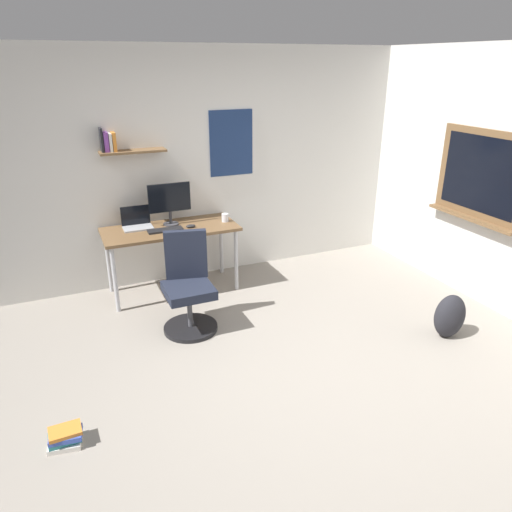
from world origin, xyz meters
name	(u,v)px	position (x,y,z in m)	size (l,w,h in m)	color
ground_plane	(305,380)	(0.00, 0.00, 0.00)	(5.20, 5.20, 0.00)	gray
wall_back	(206,166)	(0.00, 2.45, 1.30)	(5.00, 0.30, 2.60)	silver
desk	(171,234)	(-0.56, 2.06, 0.67)	(1.44, 0.63, 0.75)	brown
office_chair	(188,289)	(-0.62, 1.21, 0.41)	(0.52, 0.53, 0.95)	black
laptop	(137,223)	(-0.89, 2.21, 0.80)	(0.31, 0.21, 0.23)	#ADAFB5
monitor_primary	(170,201)	(-0.53, 2.16, 1.02)	(0.46, 0.17, 0.46)	#38383D
keyboard	(165,230)	(-0.63, 1.98, 0.76)	(0.37, 0.13, 0.02)	black
computer_mouse	(191,226)	(-0.35, 1.98, 0.77)	(0.10, 0.06, 0.03)	#262628
coffee_mug	(225,218)	(0.06, 2.03, 0.79)	(0.08, 0.08, 0.09)	silver
backpack	(450,316)	(1.57, 0.07, 0.21)	(0.32, 0.22, 0.43)	#232328
book_stack_on_floor	(65,437)	(-1.83, 0.02, 0.07)	(0.24, 0.18, 0.13)	silver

